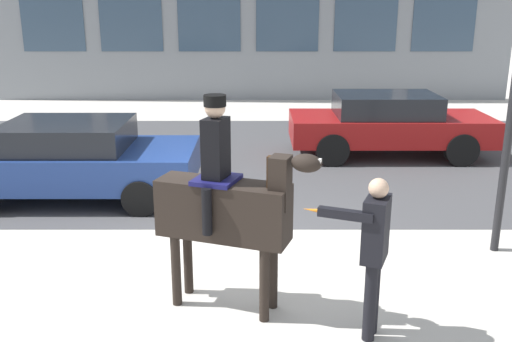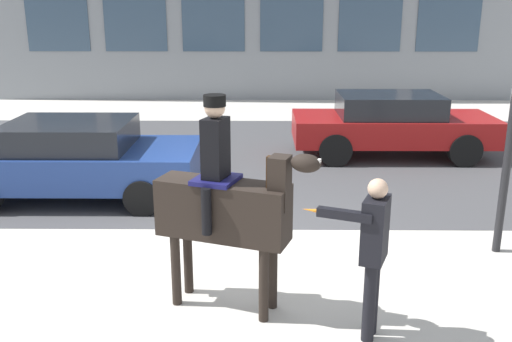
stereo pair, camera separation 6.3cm
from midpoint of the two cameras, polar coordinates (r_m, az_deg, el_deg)
ground_plane at (r=8.42m, az=-1.53°, el=-7.18°), size 80.00×80.00×0.00m
road_surface at (r=12.91m, az=-0.78°, el=1.31°), size 18.66×8.50×0.01m
mounted_horse_lead at (r=6.28m, az=-2.75°, el=-3.29°), size 1.84×0.91×2.45m
pedestrian_bystander at (r=5.90m, az=11.89°, el=-7.41°), size 0.91×0.45×1.74m
street_car_near_lane at (r=10.65m, az=-17.37°, el=1.27°), size 4.26×2.07×1.38m
street_car_far_lane at (r=13.26m, az=13.54°, el=4.64°), size 4.46×1.88×1.43m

